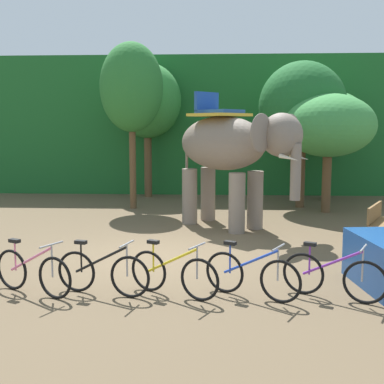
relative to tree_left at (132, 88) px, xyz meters
name	(u,v)px	position (x,y,z in m)	size (l,w,h in m)	color
ground_plane	(157,257)	(1.61, -6.49, -4.09)	(80.00, 80.00, 0.00)	brown
foliage_hedge	(190,126)	(1.61, 6.55, -1.25)	(36.00, 6.00, 5.68)	#1E6028
tree_left	(132,88)	(0.00, 0.00, 0.00)	(2.13, 2.13, 5.62)	brown
tree_far_left	(147,101)	(0.12, 2.85, -0.30)	(2.66, 2.66, 5.29)	brown
tree_center_left	(302,107)	(5.80, 0.57, -0.63)	(2.99, 2.99, 5.02)	brown
tree_right	(328,126)	(6.48, -0.46, -1.26)	(3.02, 3.02, 3.87)	brown
tree_far_right	(329,122)	(7.07, 2.23, -1.10)	(2.85, 2.85, 4.14)	brown
elephant	(231,149)	(3.28, -3.19, -1.89)	(3.76, 3.59, 3.78)	gray
bike_pink	(32,272)	(-0.17, -8.98, -3.70)	(1.56, 0.83, 0.92)	black
bike_black	(102,272)	(1.01, -8.95, -3.70)	(1.67, 0.61, 0.92)	black
bike_yellow	(173,273)	(2.20, -8.94, -3.70)	(1.55, 0.85, 0.92)	black
bike_blue	(251,275)	(3.49, -8.96, -3.70)	(1.54, 0.86, 0.92)	black
bike_purple	(333,276)	(4.82, -8.95, -3.70)	(1.56, 0.83, 0.92)	black
wooden_bench	(379,221)	(6.92, -4.57, -3.61)	(1.06, 1.52, 0.89)	brown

